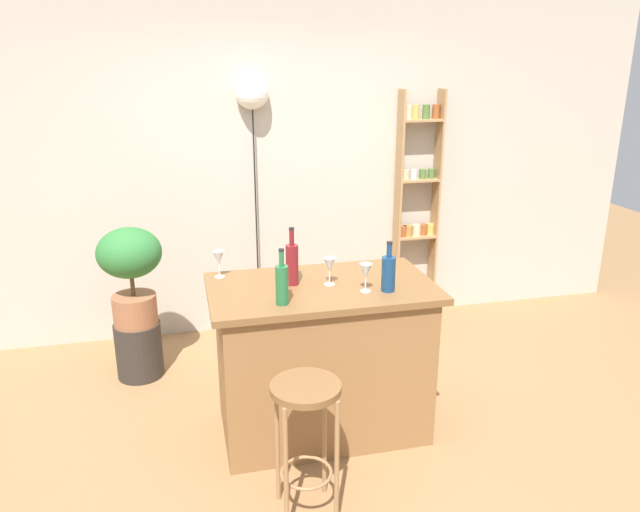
# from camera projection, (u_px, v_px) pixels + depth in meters

# --- Properties ---
(ground) EXTENTS (12.00, 12.00, 0.00)m
(ground) POSITION_uv_depth(u_px,v_px,m) (333.00, 455.00, 3.50)
(ground) COLOR olive
(back_wall) EXTENTS (6.40, 0.10, 2.80)m
(back_wall) POSITION_uv_depth(u_px,v_px,m) (274.00, 163.00, 4.87)
(back_wall) COLOR #BCB2A3
(back_wall) RESTS_ON ground
(kitchen_counter) EXTENTS (1.31, 0.76, 0.95)m
(kitchen_counter) POSITION_uv_depth(u_px,v_px,m) (322.00, 358.00, 3.63)
(kitchen_counter) COLOR olive
(kitchen_counter) RESTS_ON ground
(bar_stool) EXTENTS (0.34, 0.34, 0.73)m
(bar_stool) POSITION_uv_depth(u_px,v_px,m) (306.00, 419.00, 2.90)
(bar_stool) COLOR #997047
(bar_stool) RESTS_ON ground
(spice_shelf) EXTENTS (0.36, 0.15, 1.98)m
(spice_shelf) POSITION_uv_depth(u_px,v_px,m) (417.00, 207.00, 5.13)
(spice_shelf) COLOR #A87F51
(spice_shelf) RESTS_ON ground
(plant_stool) EXTENTS (0.33, 0.33, 0.41)m
(plant_stool) POSITION_uv_depth(u_px,v_px,m) (139.00, 349.00, 4.34)
(plant_stool) COLOR #2D2823
(plant_stool) RESTS_ON ground
(potted_plant) EXTENTS (0.44, 0.40, 0.71)m
(potted_plant) POSITION_uv_depth(u_px,v_px,m) (131.00, 267.00, 4.14)
(potted_plant) COLOR #935B3D
(potted_plant) RESTS_ON plant_stool
(bottle_wine_red) EXTENTS (0.07, 0.07, 0.31)m
(bottle_wine_red) POSITION_uv_depth(u_px,v_px,m) (282.00, 284.00, 3.18)
(bottle_wine_red) COLOR #236638
(bottle_wine_red) RESTS_ON kitchen_counter
(bottle_soda_blue) EXTENTS (0.07, 0.07, 0.34)m
(bottle_soda_blue) POSITION_uv_depth(u_px,v_px,m) (292.00, 263.00, 3.46)
(bottle_soda_blue) COLOR maroon
(bottle_soda_blue) RESTS_ON kitchen_counter
(bottle_olive_oil) EXTENTS (0.08, 0.08, 0.29)m
(bottle_olive_oil) POSITION_uv_depth(u_px,v_px,m) (388.00, 272.00, 3.37)
(bottle_olive_oil) COLOR navy
(bottle_olive_oil) RESTS_ON kitchen_counter
(wine_glass_left) EXTENTS (0.07, 0.07, 0.16)m
(wine_glass_left) POSITION_uv_depth(u_px,v_px,m) (330.00, 266.00, 3.46)
(wine_glass_left) COLOR silver
(wine_glass_left) RESTS_ON kitchen_counter
(wine_glass_center) EXTENTS (0.07, 0.07, 0.16)m
(wine_glass_center) POSITION_uv_depth(u_px,v_px,m) (219.00, 259.00, 3.58)
(wine_glass_center) COLOR silver
(wine_glass_center) RESTS_ON kitchen_counter
(wine_glass_right) EXTENTS (0.07, 0.07, 0.16)m
(wine_glass_right) POSITION_uv_depth(u_px,v_px,m) (366.00, 272.00, 3.36)
(wine_glass_right) COLOR silver
(wine_glass_right) RESTS_ON kitchen_counter
(pendant_globe_light) EXTENTS (0.26, 0.26, 2.09)m
(pendant_globe_light) POSITION_uv_depth(u_px,v_px,m) (252.00, 95.00, 4.56)
(pendant_globe_light) COLOR black
(pendant_globe_light) RESTS_ON ground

